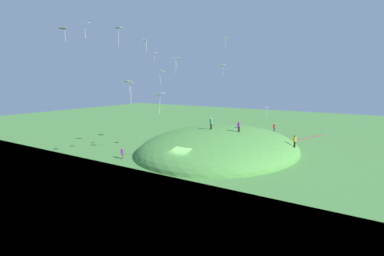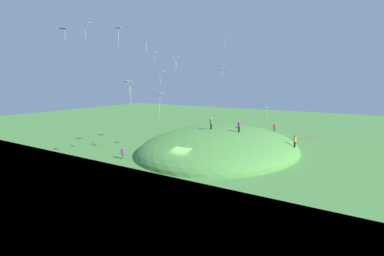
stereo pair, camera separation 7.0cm
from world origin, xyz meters
name	(u,v)px [view 1 (the left image)]	position (x,y,z in m)	size (l,w,h in m)	color
ground_plane	(182,167)	(0.00, 0.00, 0.00)	(160.00, 160.00, 0.00)	#4F8C41
grass_hill	(219,150)	(11.03, 0.13, 0.00)	(29.36, 24.41, 7.23)	#529842
dirt_path	(304,139)	(27.93, -9.51, 0.02)	(13.77, 1.07, 0.04)	#71654C
person_on_hilltop	(211,122)	(9.23, 0.74, 4.70)	(0.50, 0.50, 1.79)	black
person_with_child	(123,152)	(-1.15, 9.39, 0.98)	(0.64, 0.64, 1.59)	brown
person_walking_path	(274,127)	(21.65, -5.53, 2.86)	(0.66, 0.66, 1.64)	#3D3C35
person_near_shore	(295,140)	(13.15, -11.01, 2.55)	(0.56, 0.56, 1.85)	black
person_watching_kites	(239,125)	(9.99, -3.56, 4.45)	(0.65, 0.65, 1.63)	black
kite_0	(154,53)	(-0.78, 3.54, 14.40)	(0.80, 0.87, 1.02)	white
kite_1	(226,38)	(5.18, -3.43, 16.39)	(0.85, 0.69, 1.15)	silver
kite_2	(161,72)	(9.04, 10.17, 12.52)	(1.23, 1.40, 2.19)	silver
kite_3	(129,82)	(4.26, 12.90, 10.90)	(1.39, 1.43, 2.10)	white
kite_4	(173,60)	(2.87, 3.21, 13.80)	(0.79, 0.81, 2.12)	white
kite_5	(159,95)	(-4.96, -0.51, 9.47)	(1.37, 1.13, 2.28)	white
kite_6	(145,41)	(-3.68, 2.45, 15.49)	(0.89, 0.87, 1.36)	white
kite_7	(85,23)	(-8.26, 6.98, 17.16)	(1.10, 1.23, 1.73)	white
kite_8	(178,59)	(1.70, 1.71, 13.83)	(0.95, 1.01, 1.57)	white
kite_9	(129,84)	(-8.65, 0.32, 10.74)	(0.94, 1.09, 2.25)	silver
kite_10	(266,108)	(12.96, -6.57, 7.00)	(0.81, 0.92, 1.53)	white
kite_11	(118,30)	(-8.12, 2.06, 16.07)	(0.59, 0.74, 1.85)	white
kite_12	(63,29)	(-8.53, 10.47, 16.84)	(0.89, 1.00, 1.51)	silver
kite_13	(222,66)	(0.21, -5.42, 12.69)	(0.80, 0.61, 1.25)	white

